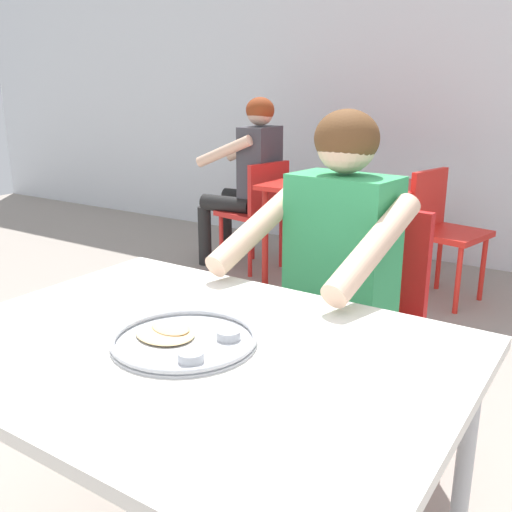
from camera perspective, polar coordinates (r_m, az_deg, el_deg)
table_foreground at (r=1.36m, az=-6.30°, el=-11.31°), size 1.21×0.89×0.74m
thali_tray at (r=1.33m, az=-7.26°, el=-8.25°), size 0.34×0.34×0.03m
chair_foreground at (r=2.09m, az=10.10°, el=-5.79°), size 0.47×0.47×0.90m
diner_foreground at (r=1.83m, az=7.11°, el=-1.49°), size 0.52×0.58×1.24m
table_background_red at (r=3.87m, az=9.16°, el=6.11°), size 0.95×0.86×0.70m
chair_red_left at (r=4.16m, az=0.23°, el=4.96°), size 0.45×0.48×0.81m
chair_red_right at (r=3.75m, az=18.11°, el=3.04°), size 0.46×0.48×0.82m
patron_background at (r=4.23m, az=-0.65°, el=8.77°), size 0.57×0.52×1.25m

